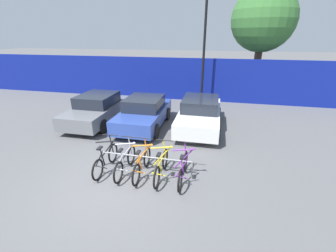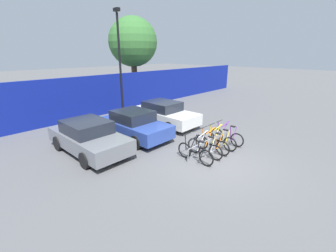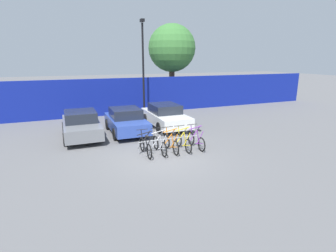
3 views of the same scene
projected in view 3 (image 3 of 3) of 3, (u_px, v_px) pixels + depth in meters
The scene contains 13 objects.
ground_plane at pixel (161, 157), 11.21m from camera, with size 120.00×120.00×0.00m, color #59595B.
hoarding_wall at pixel (116, 97), 19.40m from camera, with size 36.00×0.16×2.71m, color navy.
bike_rack at pixel (170, 140), 11.96m from camera, with size 3.03×0.04×0.57m.
bicycle_black at pixel (145, 147), 11.40m from camera, with size 0.68×1.71×1.05m.
bicycle_silver at pixel (160, 145), 11.64m from camera, with size 0.68×1.71×1.05m.
bicycle_orange at pixel (171, 143), 11.84m from camera, with size 0.68×1.71×1.05m.
bicycle_yellow at pixel (183, 142), 12.06m from camera, with size 0.68×1.71×1.05m.
bicycle_purple at pixel (196, 140), 12.30m from camera, with size 0.68×1.71×1.05m.
car_grey at pixel (81, 124), 13.96m from camera, with size 1.91×4.16×1.40m.
car_blue at pixel (126, 121), 14.76m from camera, with size 1.91×3.92×1.40m.
car_white at pixel (165, 116), 16.09m from camera, with size 1.91×4.32×1.40m.
lamp_post at pixel (143, 64), 18.59m from camera, with size 0.24×0.44×6.72m.
tree_behind_hoarding at pixel (172, 49), 22.04m from camera, with size 3.96×3.96×6.93m.
Camera 3 is at (-3.69, -9.86, 4.10)m, focal length 28.00 mm.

